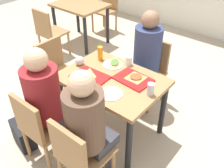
{
  "coord_description": "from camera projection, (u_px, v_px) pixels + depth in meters",
  "views": [
    {
      "loc": [
        1.32,
        -1.62,
        2.18
      ],
      "look_at": [
        0.0,
        0.0,
        0.66
      ],
      "focal_mm": 40.38,
      "sensor_mm": 36.0,
      "label": 1
    }
  ],
  "objects": [
    {
      "name": "plastic_cup_b",
      "position": [
        92.0,
        90.0,
        2.3
      ],
      "size": [
        0.07,
        0.07,
        0.1
      ],
      "primitive_type": "cylinder",
      "color": "white",
      "rests_on": "main_table"
    },
    {
      "name": "pizza_slice_c",
      "position": [
        115.0,
        63.0,
        2.76
      ],
      "size": [
        0.23,
        0.25,
        0.02
      ],
      "color": "#DBAD60",
      "rests_on": "paper_plate_center"
    },
    {
      "name": "ground_plane",
      "position": [
        112.0,
        129.0,
        2.98
      ],
      "size": [
        10.0,
        10.0,
        0.02
      ],
      "primitive_type": "cube",
      "color": "#B7A893"
    },
    {
      "name": "tray_red_near",
      "position": [
        90.0,
        77.0,
        2.55
      ],
      "size": [
        0.37,
        0.27,
        0.02
      ],
      "primitive_type": "cube",
      "rotation": [
        0.0,
        0.0,
        0.04
      ],
      "color": "red",
      "rests_on": "main_table"
    },
    {
      "name": "chair_left_end",
      "position": [
        56.0,
        68.0,
        3.15
      ],
      "size": [
        0.4,
        0.4,
        0.84
      ],
      "color": "#9E7247",
      "rests_on": "ground_plane"
    },
    {
      "name": "background_chair_near",
      "position": [
        48.0,
        30.0,
        4.07
      ],
      "size": [
        0.4,
        0.4,
        0.84
      ],
      "color": "#9E7247",
      "rests_on": "ground_plane"
    },
    {
      "name": "handbag",
      "position": [
        23.0,
        134.0,
        2.72
      ],
      "size": [
        0.35,
        0.22,
        0.28
      ],
      "primitive_type": "cube",
      "rotation": [
        0.0,
        0.0,
        -0.22
      ],
      "color": "black",
      "rests_on": "ground_plane"
    },
    {
      "name": "paper_plate_center",
      "position": [
        113.0,
        64.0,
        2.75
      ],
      "size": [
        0.22,
        0.22,
        0.01
      ],
      "primitive_type": "cylinder",
      "color": "white",
      "rests_on": "main_table"
    },
    {
      "name": "condiment_bottle",
      "position": [
        100.0,
        53.0,
        2.8
      ],
      "size": [
        0.06,
        0.06,
        0.16
      ],
      "primitive_type": "cylinder",
      "color": "orange",
      "rests_on": "main_table"
    },
    {
      "name": "plastic_cup_a",
      "position": [
        129.0,
        61.0,
        2.73
      ],
      "size": [
        0.07,
        0.07,
        0.1
      ],
      "primitive_type": "cylinder",
      "color": "white",
      "rests_on": "main_table"
    },
    {
      "name": "pizza_slice_b",
      "position": [
        136.0,
        77.0,
        2.52
      ],
      "size": [
        0.24,
        0.24,
        0.02
      ],
      "color": "tan",
      "rests_on": "tray_red_far"
    },
    {
      "name": "chair_near_right",
      "position": [
        78.0,
        154.0,
        2.08
      ],
      "size": [
        0.4,
        0.4,
        0.84
      ],
      "color": "#9E7247",
      "rests_on": "ground_plane"
    },
    {
      "name": "soda_can",
      "position": [
        151.0,
        89.0,
        2.3
      ],
      "size": [
        0.07,
        0.07,
        0.12
      ],
      "primitive_type": "cylinder",
      "color": "#B7BCC6",
      "rests_on": "main_table"
    },
    {
      "name": "background_chair_far",
      "position": [
        107.0,
        7.0,
        4.99
      ],
      "size": [
        0.4,
        0.4,
        0.84
      ],
      "color": "#9E7247",
      "rests_on": "ground_plane"
    },
    {
      "name": "pizza_slice_a",
      "position": [
        88.0,
        76.0,
        2.53
      ],
      "size": [
        0.24,
        0.26,
        0.02
      ],
      "color": "tan",
      "rests_on": "tray_red_near"
    },
    {
      "name": "person_in_red",
      "position": [
        47.0,
        98.0,
        2.29
      ],
      "size": [
        0.32,
        0.42,
        1.25
      ],
      "color": "#383842",
      "rests_on": "ground_plane"
    },
    {
      "name": "background_table",
      "position": [
        80.0,
        11.0,
        4.46
      ],
      "size": [
        0.9,
        0.7,
        0.73
      ],
      "color": "#9E7247",
      "rests_on": "ground_plane"
    },
    {
      "name": "chair_far_side",
      "position": [
        150.0,
        67.0,
        3.16
      ],
      "size": [
        0.4,
        0.4,
        0.84
      ],
      "color": "#9E7247",
      "rests_on": "ground_plane"
    },
    {
      "name": "tray_red_far",
      "position": [
        133.0,
        79.0,
        2.52
      ],
      "size": [
        0.38,
        0.28,
        0.02
      ],
      "primitive_type": "cube",
      "rotation": [
        0.0,
        0.0,
        -0.07
      ],
      "color": "red",
      "rests_on": "main_table"
    },
    {
      "name": "person_far_side",
      "position": [
        145.0,
        55.0,
        2.93
      ],
      "size": [
        0.32,
        0.42,
        1.25
      ],
      "color": "#383842",
      "rests_on": "ground_plane"
    },
    {
      "name": "person_in_brown_jacket",
      "position": [
        88.0,
        123.0,
        2.02
      ],
      "size": [
        0.32,
        0.42,
        1.25
      ],
      "color": "#383842",
      "rests_on": "ground_plane"
    },
    {
      "name": "foil_bundle",
      "position": [
        80.0,
        61.0,
        2.73
      ],
      "size": [
        0.1,
        0.1,
        0.1
      ],
      "primitive_type": "sphere",
      "color": "silver",
      "rests_on": "main_table"
    },
    {
      "name": "main_table",
      "position": [
        112.0,
        87.0,
        2.61
      ],
      "size": [
        1.04,
        0.75,
        0.73
      ],
      "color": "#9E7247",
      "rests_on": "ground_plane"
    },
    {
      "name": "chair_near_left",
      "position": [
        39.0,
        125.0,
        2.35
      ],
      "size": [
        0.4,
        0.4,
        0.84
      ],
      "color": "#9E7247",
      "rests_on": "ground_plane"
    },
    {
      "name": "paper_plate_near_edge",
      "position": [
        111.0,
        94.0,
        2.34
      ],
      "size": [
        0.22,
        0.22,
        0.01
      ],
      "primitive_type": "cylinder",
      "color": "white",
      "rests_on": "main_table"
    }
  ]
}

